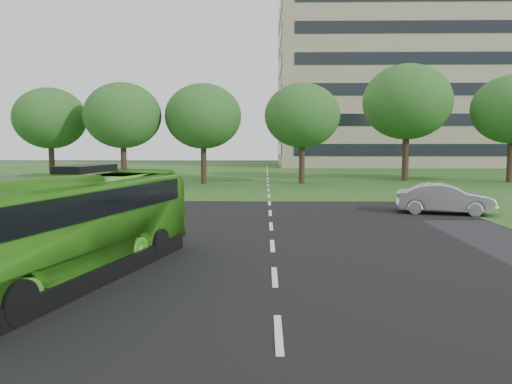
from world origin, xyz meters
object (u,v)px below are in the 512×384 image
tree_park_f (50,118)px  bus (64,228)px  tree_park_b (203,116)px  office_building (412,82)px  tree_park_a (123,116)px  tree_park_c (302,116)px  tree_park_d (407,102)px  sedan (445,199)px

tree_park_f → bus: bearing=-66.3°
tree_park_b → tree_park_f: bearing=177.9°
office_building → tree_park_f: size_ratio=4.85×
tree_park_a → tree_park_b: (6.56, 1.20, -0.01)m
tree_park_f → bus: tree_park_f is taller
tree_park_c → bus: (-8.41, -30.29, -4.42)m
tree_park_a → tree_park_f: 7.02m
office_building → tree_park_b: bearing=-128.7°
tree_park_a → office_building: bearing=46.2°
tree_park_d → sedan: bearing=-100.4°
sedan → tree_park_f: bearing=72.1°
tree_park_d → sedan: size_ratio=2.26×
tree_park_a → tree_park_d: size_ratio=0.80×
tree_park_d → tree_park_a: bearing=-169.3°
tree_park_f → sedan: size_ratio=1.75×
tree_park_f → bus: size_ratio=0.82×
tree_park_a → sedan: tree_park_a is taller
tree_park_a → sedan: bearing=-38.2°
office_building → tree_park_b: office_building is taller
tree_park_b → sedan: bearing=-50.9°
tree_park_b → tree_park_c: (8.45, 0.24, 0.06)m
tree_park_b → tree_park_d: (18.22, 3.47, 1.45)m
tree_park_f → bus: (13.42, -30.53, -4.22)m
tree_park_c → tree_park_b: bearing=-178.4°
tree_park_a → tree_park_f: bearing=166.1°
tree_park_c → tree_park_d: size_ratio=0.81×
tree_park_f → tree_park_d: bearing=5.4°
tree_park_a → tree_park_d: (24.79, 4.67, 1.44)m
office_building → tree_park_c: bearing=-119.2°
office_building → tree_park_d: bearing=-106.7°
office_building → bus: bearing=-113.1°
tree_park_c → tree_park_d: bearing=18.3°
tree_park_b → bus: bearing=-89.9°
office_building → bus: office_building is taller
tree_park_b → bus: tree_park_b is taller
tree_park_b → tree_park_d: 18.61m
office_building → sedan: size_ratio=8.50×
tree_park_d → tree_park_f: size_ratio=1.29×
tree_park_d → tree_park_f: 31.79m
office_building → tree_park_c: size_ratio=4.67×
tree_park_a → tree_park_b: 6.67m
tree_park_c → sedan: size_ratio=1.82×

